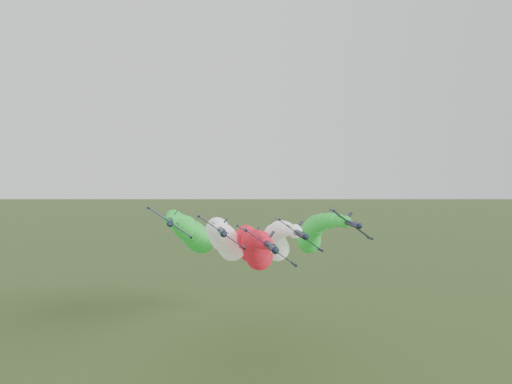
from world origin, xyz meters
TOP-DOWN VIEW (x-y plane):
  - jet_lead at (12.10, 38.85)m, footprint 18.32×81.24m
  - jet_inner_left at (4.45, 48.13)m, footprint 18.50×81.41m
  - jet_inner_right at (19.91, 49.80)m, footprint 18.25×81.16m
  - jet_outer_left at (-4.89, 60.15)m, footprint 18.41×81.33m
  - jet_outer_right at (32.97, 56.62)m, footprint 18.14×81.06m
  - jet_trail at (14.15, 69.36)m, footprint 18.91×81.82m

SIDE VIEW (x-z plane):
  - jet_trail at x=14.15m, z-range 22.42..44.76m
  - jet_lead at x=12.10m, z-range 25.49..47.24m
  - jet_inner_right at x=19.91m, z-range 26.14..47.83m
  - jet_inner_left at x=4.45m, z-range 27.15..49.09m
  - jet_outer_right at x=32.97m, z-range 27.38..48.96m
  - jet_outer_left at x=-4.89m, z-range 27.65..49.49m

